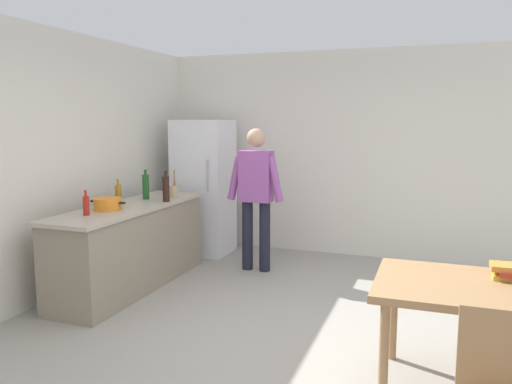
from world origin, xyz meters
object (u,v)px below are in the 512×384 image
(bottle_wine_dark, at_px, (166,188))
(cooking_pot, at_px, (108,204))
(dining_table, at_px, (488,298))
(person, at_px, (256,190))
(refrigerator, at_px, (204,187))
(bottle_sauce_red, at_px, (86,205))
(bottle_wine_green, at_px, (146,186))
(utensil_jar, at_px, (173,191))
(bottle_oil_amber, at_px, (118,195))

(bottle_wine_dark, bearing_deg, cooking_pot, -112.69)
(dining_table, bearing_deg, person, 137.59)
(dining_table, bearing_deg, refrigerator, 140.71)
(bottle_sauce_red, bearing_deg, bottle_wine_green, 90.73)
(utensil_jar, bearing_deg, person, 25.48)
(cooking_pot, bearing_deg, utensil_jar, 77.39)
(refrigerator, relative_size, bottle_wine_green, 5.29)
(utensil_jar, bearing_deg, bottle_oil_amber, -111.39)
(bottle_wine_green, distance_m, bottle_sauce_red, 1.06)
(person, height_order, bottle_wine_dark, person)
(cooking_pot, height_order, bottle_sauce_red, bottle_sauce_red)
(person, bearing_deg, utensil_jar, -154.52)
(cooking_pot, xyz_separation_m, bottle_wine_green, (-0.03, 0.74, 0.09))
(refrigerator, xyz_separation_m, dining_table, (3.30, -2.70, -0.23))
(dining_table, xyz_separation_m, bottle_sauce_red, (-3.45, 0.47, 0.32))
(bottle_sauce_red, xyz_separation_m, bottle_wine_dark, (0.29, 0.98, 0.05))
(person, bearing_deg, bottle_sauce_red, -123.19)
(refrigerator, height_order, bottle_oil_amber, refrigerator)
(person, height_order, bottle_sauce_red, person)
(refrigerator, bearing_deg, bottle_oil_amber, -96.65)
(refrigerator, xyz_separation_m, utensil_jar, (0.08, -0.97, 0.08))
(bottle_wine_dark, bearing_deg, utensil_jar, 103.42)
(dining_table, xyz_separation_m, cooking_pot, (-3.44, 0.78, 0.29))
(bottle_sauce_red, bearing_deg, cooking_pot, 87.70)
(bottle_wine_green, relative_size, bottle_wine_dark, 1.00)
(bottle_sauce_red, height_order, bottle_wine_dark, bottle_wine_dark)
(person, xyz_separation_m, cooking_pot, (-1.09, -1.37, -0.02))
(refrigerator, distance_m, cooking_pot, 1.93)
(utensil_jar, distance_m, bottle_wine_dark, 0.30)
(utensil_jar, height_order, bottle_sauce_red, utensil_jar)
(person, xyz_separation_m, bottle_wine_dark, (-0.81, -0.70, 0.07))
(refrigerator, distance_m, person, 1.10)
(bottle_wine_green, bearing_deg, bottle_wine_dark, -13.71)
(cooking_pot, bearing_deg, bottle_wine_green, 92.00)
(cooking_pot, height_order, bottle_oil_amber, bottle_oil_amber)
(cooking_pot, xyz_separation_m, utensil_jar, (0.21, 0.95, 0.02))
(cooking_pot, bearing_deg, dining_table, -12.79)
(person, height_order, dining_table, person)
(person, distance_m, bottle_wine_green, 1.28)
(person, xyz_separation_m, utensil_jar, (-0.87, -0.42, 0.00))
(bottle_sauce_red, relative_size, bottle_oil_amber, 0.86)
(refrigerator, distance_m, utensil_jar, 0.98)
(person, distance_m, dining_table, 3.20)
(dining_table, relative_size, utensil_jar, 4.37)
(refrigerator, relative_size, utensil_jar, 5.62)
(bottle_wine_dark, bearing_deg, refrigerator, 96.54)
(bottle_wine_green, distance_m, bottle_oil_amber, 0.48)
(utensil_jar, xyz_separation_m, bottle_sauce_red, (-0.23, -1.26, 0.02))
(bottle_oil_amber, xyz_separation_m, bottle_wine_dark, (0.34, 0.41, 0.03))
(dining_table, distance_m, bottle_wine_dark, 3.49)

